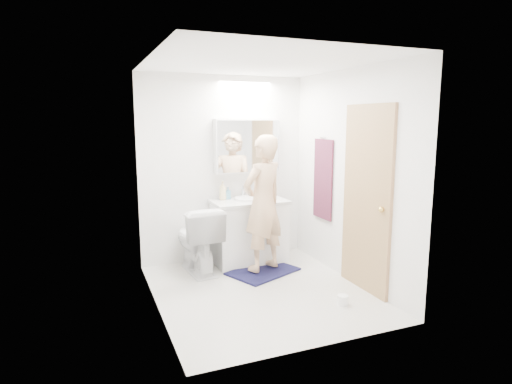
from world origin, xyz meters
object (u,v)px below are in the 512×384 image
soap_bottle_b (228,193)px  toilet_paper_roll (343,300)px  soap_bottle_a (223,190)px  vanity_cabinet (249,233)px  toilet (197,239)px  toothbrush_cup (259,193)px  medicine_cabinet (247,146)px  person (263,203)px

soap_bottle_b → toilet_paper_roll: soap_bottle_b is taller
soap_bottle_a → vanity_cabinet: bearing=-26.3°
toilet → toothbrush_cup: size_ratio=7.76×
medicine_cabinet → person: bearing=-94.2°
vanity_cabinet → toothbrush_cup: (0.20, 0.16, 0.48)m
medicine_cabinet → soap_bottle_a: medicine_cabinet is taller
soap_bottle_b → person: bearing=-69.6°
vanity_cabinet → toilet_paper_roll: (0.39, -1.60, -0.34)m
medicine_cabinet → toilet_paper_roll: size_ratio=8.00×
person → soap_bottle_a: bearing=-84.9°
medicine_cabinet → person: medicine_cabinet is taller
vanity_cabinet → person: size_ratio=0.56×
vanity_cabinet → toilet_paper_roll: bearing=-76.2°
toilet → toothbrush_cup: 1.06m
person → toothbrush_cup: size_ratio=15.29×
toothbrush_cup → vanity_cabinet: bearing=-142.0°
person → soap_bottle_a: (-0.31, 0.59, 0.08)m
vanity_cabinet → toilet_paper_roll: vanity_cabinet is taller
vanity_cabinet → medicine_cabinet: size_ratio=1.02×
vanity_cabinet → toilet: (-0.72, -0.11, 0.02)m
vanity_cabinet → medicine_cabinet: medicine_cabinet is taller
person → soap_bottle_a: size_ratio=6.66×
medicine_cabinet → soap_bottle_a: 0.67m
toothbrush_cup → toilet_paper_roll: toothbrush_cup is taller
toilet → soap_bottle_a: bearing=-151.8°
toilet → toothbrush_cup: toothbrush_cup is taller
soap_bottle_a → medicine_cabinet: bearing=9.4°
soap_bottle_b → toilet_paper_roll: 2.06m
soap_bottle_a → soap_bottle_b: 0.10m
person → toilet: bearing=-47.0°
soap_bottle_b → toothbrush_cup: (0.43, -0.02, -0.03)m
toothbrush_cup → toilet_paper_roll: 1.95m
person → medicine_cabinet: bearing=-117.1°
medicine_cabinet → person: size_ratio=0.54×
vanity_cabinet → person: bearing=-88.7°
soap_bottle_a → toothbrush_cup: size_ratio=2.29×
vanity_cabinet → medicine_cabinet: 1.13m
medicine_cabinet → toilet_paper_roll: 2.34m
toilet → toothbrush_cup: (0.92, 0.27, 0.46)m
vanity_cabinet → toothbrush_cup: toothbrush_cup is taller
medicine_cabinet → soap_bottle_b: medicine_cabinet is taller
vanity_cabinet → toilet_paper_roll: size_ratio=8.18×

